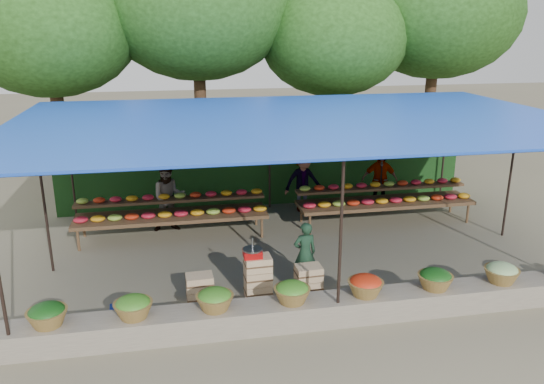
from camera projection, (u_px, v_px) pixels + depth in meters
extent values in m
plane|color=#6C654F|center=(295.00, 252.00, 11.10)|extent=(60.00, 60.00, 0.00)
cube|color=#6C6156|center=(335.00, 309.00, 8.46)|extent=(10.60, 0.55, 0.40)
cylinder|color=black|center=(340.00, 243.00, 7.96)|extent=(0.05, 0.05, 2.80)
cylinder|color=black|center=(44.00, 202.00, 9.82)|extent=(0.05, 0.05, 2.80)
cylinder|color=black|center=(510.00, 176.00, 11.54)|extent=(0.05, 0.05, 2.80)
cylinder|color=black|center=(70.00, 164.00, 12.53)|extent=(0.05, 0.05, 2.80)
cylinder|color=black|center=(270.00, 155.00, 13.39)|extent=(0.05, 0.05, 2.80)
cylinder|color=black|center=(445.00, 147.00, 14.25)|extent=(0.05, 0.05, 2.80)
cube|color=blue|center=(297.00, 119.00, 10.26)|extent=(10.80, 6.60, 0.04)
cube|color=blue|center=(326.00, 151.00, 8.44)|extent=(10.80, 2.19, 0.26)
cube|color=blue|center=(277.00, 112.00, 12.18)|extent=(10.80, 2.19, 0.26)
cylinder|color=gray|center=(282.00, 143.00, 11.80)|extent=(9.60, 0.01, 0.01)
ellipsoid|color=#FBF427|center=(72.00, 165.00, 11.08)|extent=(0.23, 0.17, 0.30)
ellipsoid|color=#FBF427|center=(95.00, 164.00, 11.16)|extent=(0.23, 0.17, 0.30)
ellipsoid|color=#FBF427|center=(118.00, 163.00, 11.25)|extent=(0.23, 0.17, 0.30)
ellipsoid|color=#FBF427|center=(141.00, 162.00, 11.33)|extent=(0.23, 0.17, 0.30)
ellipsoid|color=#FBF427|center=(164.00, 161.00, 11.42)|extent=(0.23, 0.17, 0.30)
ellipsoid|color=#FBF427|center=(186.00, 160.00, 11.50)|extent=(0.23, 0.17, 0.30)
ellipsoid|color=#FBF427|center=(208.00, 159.00, 11.59)|extent=(0.23, 0.17, 0.30)
ellipsoid|color=#FBF427|center=(229.00, 158.00, 11.67)|extent=(0.23, 0.17, 0.30)
ellipsoid|color=#FBF427|center=(251.00, 157.00, 11.76)|extent=(0.23, 0.17, 0.30)
ellipsoid|color=#FBF427|center=(271.00, 156.00, 11.84)|extent=(0.23, 0.17, 0.30)
ellipsoid|color=#FBF427|center=(292.00, 155.00, 11.93)|extent=(0.23, 0.17, 0.30)
ellipsoid|color=#FBF427|center=(312.00, 154.00, 12.01)|extent=(0.23, 0.17, 0.30)
ellipsoid|color=#FBF427|center=(332.00, 153.00, 12.10)|extent=(0.23, 0.17, 0.30)
ellipsoid|color=#FBF427|center=(352.00, 152.00, 12.18)|extent=(0.23, 0.17, 0.30)
ellipsoid|color=#FBF427|center=(372.00, 151.00, 12.27)|extent=(0.23, 0.17, 0.30)
ellipsoid|color=#FBF427|center=(391.00, 151.00, 12.35)|extent=(0.23, 0.17, 0.30)
ellipsoid|color=#FBF427|center=(410.00, 150.00, 12.44)|extent=(0.23, 0.17, 0.30)
ellipsoid|color=#FBF427|center=(429.00, 149.00, 12.52)|extent=(0.23, 0.17, 0.30)
ellipsoid|color=#FBF427|center=(447.00, 148.00, 12.61)|extent=(0.23, 0.17, 0.30)
ellipsoid|color=#FBF427|center=(465.00, 147.00, 12.69)|extent=(0.23, 0.17, 0.30)
ellipsoid|color=#164B14|center=(47.00, 312.00, 7.56)|extent=(0.52, 0.52, 0.23)
ellipsoid|color=#3D7F22|center=(133.00, 304.00, 7.78)|extent=(0.52, 0.52, 0.23)
ellipsoid|color=#3D7F22|center=(215.00, 296.00, 7.99)|extent=(0.52, 0.52, 0.23)
ellipsoid|color=#3D7F22|center=(292.00, 289.00, 8.21)|extent=(0.52, 0.52, 0.23)
ellipsoid|color=red|center=(366.00, 283.00, 8.42)|extent=(0.52, 0.52, 0.23)
ellipsoid|color=#164B14|center=(436.00, 276.00, 8.64)|extent=(0.52, 0.52, 0.23)
ellipsoid|color=#94BD76|center=(502.00, 270.00, 8.85)|extent=(0.52, 0.52, 0.23)
cube|color=#1C4C1B|center=(268.00, 158.00, 13.67)|extent=(10.60, 0.06, 2.50)
cylinder|color=#352113|center=(59.00, 120.00, 14.95)|extent=(0.36, 0.36, 3.97)
ellipsoid|color=#1A380F|center=(48.00, 28.00, 14.21)|extent=(4.77, 4.77, 3.69)
cylinder|color=#352113|center=(201.00, 105.00, 15.96)|extent=(0.36, 0.36, 4.48)
ellipsoid|color=#1A380F|center=(197.00, 7.00, 15.13)|extent=(5.39, 5.39, 4.17)
cylinder|color=#352113|center=(331.00, 115.00, 16.52)|extent=(0.36, 0.36, 3.71)
ellipsoid|color=#1A380F|center=(333.00, 38.00, 15.82)|extent=(4.47, 4.47, 3.45)
cylinder|color=#352113|center=(430.00, 100.00, 17.42)|extent=(0.36, 0.36, 4.35)
ellipsoid|color=#1A380F|center=(437.00, 13.00, 16.61)|extent=(5.24, 5.24, 4.05)
cube|color=#4A2A1D|center=(172.00, 216.00, 11.72)|extent=(4.20, 0.95, 0.08)
cube|color=#4A2A1D|center=(171.00, 200.00, 11.91)|extent=(4.20, 0.35, 0.06)
cylinder|color=#4A2A1D|center=(78.00, 240.00, 11.07)|extent=(0.06, 0.06, 0.50)
cylinder|color=#4A2A1D|center=(262.00, 227.00, 11.77)|extent=(0.06, 0.06, 0.50)
cylinder|color=#4A2A1D|center=(84.00, 226.00, 11.82)|extent=(0.06, 0.06, 0.50)
cylinder|color=#4A2A1D|center=(256.00, 215.00, 12.52)|extent=(0.06, 0.06, 0.50)
ellipsoid|color=red|center=(81.00, 220.00, 11.20)|extent=(0.31, 0.26, 0.13)
ellipsoid|color=#90B638|center=(82.00, 201.00, 11.55)|extent=(0.26, 0.22, 0.12)
ellipsoid|color=orange|center=(98.00, 219.00, 11.27)|extent=(0.31, 0.26, 0.13)
ellipsoid|color=red|center=(99.00, 200.00, 11.61)|extent=(0.26, 0.22, 0.12)
ellipsoid|color=#90B638|center=(115.00, 218.00, 11.33)|extent=(0.31, 0.26, 0.13)
ellipsoid|color=red|center=(116.00, 199.00, 11.67)|extent=(0.26, 0.22, 0.12)
ellipsoid|color=red|center=(132.00, 217.00, 11.39)|extent=(0.31, 0.26, 0.13)
ellipsoid|color=orange|center=(132.00, 198.00, 11.73)|extent=(0.26, 0.22, 0.12)
ellipsoid|color=red|center=(148.00, 216.00, 11.46)|extent=(0.31, 0.26, 0.13)
ellipsoid|color=red|center=(148.00, 197.00, 11.80)|extent=(0.26, 0.22, 0.12)
ellipsoid|color=orange|center=(165.00, 214.00, 11.52)|extent=(0.31, 0.26, 0.13)
ellipsoid|color=orange|center=(164.00, 196.00, 11.86)|extent=(0.26, 0.22, 0.12)
ellipsoid|color=red|center=(181.00, 213.00, 11.58)|extent=(0.31, 0.26, 0.13)
ellipsoid|color=#90B638|center=(180.00, 196.00, 11.92)|extent=(0.26, 0.22, 0.12)
ellipsoid|color=orange|center=(197.00, 212.00, 11.64)|extent=(0.31, 0.26, 0.13)
ellipsoid|color=red|center=(196.00, 195.00, 11.98)|extent=(0.26, 0.22, 0.12)
ellipsoid|color=#90B638|center=(213.00, 211.00, 11.71)|extent=(0.31, 0.26, 0.13)
ellipsoid|color=red|center=(211.00, 194.00, 12.05)|extent=(0.26, 0.22, 0.12)
ellipsoid|color=red|center=(229.00, 210.00, 11.77)|extent=(0.31, 0.26, 0.13)
ellipsoid|color=orange|center=(226.00, 193.00, 12.11)|extent=(0.26, 0.22, 0.12)
ellipsoid|color=red|center=(244.00, 209.00, 11.83)|extent=(0.31, 0.26, 0.13)
ellipsoid|color=red|center=(242.00, 192.00, 12.17)|extent=(0.26, 0.22, 0.12)
ellipsoid|color=orange|center=(260.00, 209.00, 11.89)|extent=(0.31, 0.26, 0.13)
ellipsoid|color=orange|center=(257.00, 191.00, 12.24)|extent=(0.26, 0.22, 0.12)
cube|color=#4A2A1D|center=(385.00, 203.00, 12.61)|extent=(4.20, 0.95, 0.08)
cube|color=#4A2A1D|center=(381.00, 188.00, 12.81)|extent=(4.20, 0.35, 0.06)
cylinder|color=#4A2A1D|center=(310.00, 224.00, 11.96)|extent=(0.06, 0.06, 0.50)
cylinder|color=#4A2A1D|center=(468.00, 213.00, 12.66)|extent=(0.06, 0.06, 0.50)
cylinder|color=#4A2A1D|center=(301.00, 212.00, 12.71)|extent=(0.06, 0.06, 0.50)
cylinder|color=#4A2A1D|center=(451.00, 202.00, 13.41)|extent=(0.06, 0.06, 0.50)
ellipsoid|color=red|center=(309.00, 205.00, 12.10)|extent=(0.31, 0.26, 0.13)
ellipsoid|color=#90B638|center=(305.00, 188.00, 12.44)|extent=(0.26, 0.22, 0.12)
ellipsoid|color=orange|center=(324.00, 204.00, 12.16)|extent=(0.31, 0.26, 0.13)
ellipsoid|color=red|center=(319.00, 188.00, 12.50)|extent=(0.26, 0.22, 0.12)
ellipsoid|color=#90B638|center=(339.00, 204.00, 12.23)|extent=(0.31, 0.26, 0.13)
ellipsoid|color=red|center=(333.00, 187.00, 12.57)|extent=(0.26, 0.22, 0.12)
ellipsoid|color=red|center=(353.00, 203.00, 12.29)|extent=(0.31, 0.26, 0.13)
ellipsoid|color=orange|center=(348.00, 186.00, 12.63)|extent=(0.26, 0.22, 0.12)
ellipsoid|color=red|center=(368.00, 202.00, 12.35)|extent=(0.31, 0.26, 0.13)
ellipsoid|color=red|center=(361.00, 185.00, 12.69)|extent=(0.26, 0.22, 0.12)
ellipsoid|color=orange|center=(382.00, 201.00, 12.41)|extent=(0.31, 0.26, 0.13)
ellipsoid|color=orange|center=(375.00, 184.00, 12.76)|extent=(0.26, 0.22, 0.12)
ellipsoid|color=red|center=(396.00, 200.00, 12.48)|extent=(0.31, 0.26, 0.13)
ellipsoid|color=#90B638|center=(389.00, 184.00, 12.82)|extent=(0.26, 0.22, 0.12)
ellipsoid|color=orange|center=(410.00, 199.00, 12.54)|extent=(0.31, 0.26, 0.13)
ellipsoid|color=red|center=(403.00, 183.00, 12.88)|extent=(0.26, 0.22, 0.12)
ellipsoid|color=#90B638|center=(423.00, 198.00, 12.60)|extent=(0.31, 0.26, 0.13)
ellipsoid|color=red|center=(416.00, 182.00, 12.94)|extent=(0.26, 0.22, 0.12)
ellipsoid|color=red|center=(437.00, 197.00, 12.67)|extent=(0.31, 0.26, 0.13)
ellipsoid|color=orange|center=(429.00, 181.00, 13.01)|extent=(0.26, 0.22, 0.12)
ellipsoid|color=red|center=(450.00, 197.00, 12.73)|extent=(0.31, 0.26, 0.13)
ellipsoid|color=red|center=(442.00, 181.00, 13.07)|extent=(0.26, 0.22, 0.12)
ellipsoid|color=orange|center=(464.00, 196.00, 12.79)|extent=(0.31, 0.26, 0.13)
ellipsoid|color=orange|center=(455.00, 180.00, 13.13)|extent=(0.26, 0.22, 0.12)
cube|color=tan|center=(200.00, 296.00, 9.02)|extent=(0.46, 0.36, 0.25)
cube|color=tan|center=(200.00, 282.00, 8.95)|extent=(0.46, 0.36, 0.25)
cube|color=tan|center=(258.00, 291.00, 9.20)|extent=(0.46, 0.36, 0.25)
cube|color=tan|center=(258.00, 277.00, 9.12)|extent=(0.46, 0.36, 0.25)
cube|color=tan|center=(258.00, 263.00, 9.05)|extent=(0.46, 0.36, 0.25)
cube|color=tan|center=(308.00, 286.00, 9.36)|extent=(0.46, 0.36, 0.25)
cube|color=tan|center=(309.00, 273.00, 9.29)|extent=(0.46, 0.36, 0.25)
cube|color=#B30E0F|center=(253.00, 254.00, 8.97)|extent=(0.31, 0.27, 0.12)
cylinder|color=gray|center=(252.00, 249.00, 8.95)|extent=(0.33, 0.33, 0.03)
cylinder|color=gray|center=(252.00, 244.00, 8.92)|extent=(0.03, 0.03, 0.23)
imported|color=#183623|center=(305.00, 253.00, 9.59)|extent=(0.45, 0.31, 1.18)
imported|color=slate|center=(169.00, 198.00, 12.04)|extent=(0.81, 0.66, 1.58)
imported|color=slate|center=(303.00, 181.00, 13.34)|extent=(1.08, 0.71, 1.56)
imported|color=slate|center=(379.00, 180.00, 13.45)|extent=(0.97, 0.56, 1.55)
cube|color=navy|center=(127.00, 316.00, 8.35)|extent=(0.53, 0.40, 0.30)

